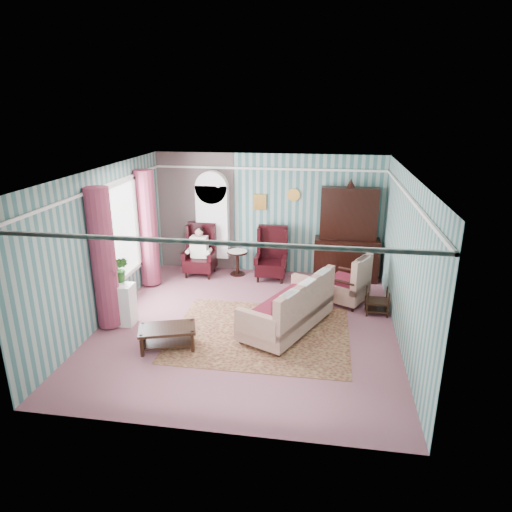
% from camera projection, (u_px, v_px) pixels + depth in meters
% --- Properties ---
extents(floor, '(6.00, 6.00, 0.00)m').
position_uv_depth(floor, '(247.00, 325.00, 8.69)').
color(floor, '#90535D').
rests_on(floor, ground).
extents(room_shell, '(5.53, 6.02, 2.91)m').
position_uv_depth(room_shell, '(215.00, 219.00, 8.30)').
color(room_shell, '#3D6F6E').
rests_on(room_shell, ground).
extents(bookcase, '(0.80, 0.28, 2.24)m').
position_uv_depth(bookcase, '(213.00, 227.00, 11.18)').
color(bookcase, white).
rests_on(bookcase, floor).
extents(dresser_hutch, '(1.50, 0.56, 2.36)m').
position_uv_depth(dresser_hutch, '(348.00, 231.00, 10.58)').
color(dresser_hutch, black).
rests_on(dresser_hutch, floor).
extents(wingback_left, '(0.76, 0.80, 1.25)m').
position_uv_depth(wingback_left, '(200.00, 250.00, 11.01)').
color(wingback_left, black).
rests_on(wingback_left, floor).
extents(wingback_right, '(0.76, 0.80, 1.25)m').
position_uv_depth(wingback_right, '(271.00, 254.00, 10.76)').
color(wingback_right, black).
rests_on(wingback_right, floor).
extents(seated_woman, '(0.44, 0.40, 1.18)m').
position_uv_depth(seated_woman, '(200.00, 252.00, 11.03)').
color(seated_woman, white).
rests_on(seated_woman, floor).
extents(round_side_table, '(0.50, 0.50, 0.60)m').
position_uv_depth(round_side_table, '(237.00, 263.00, 11.13)').
color(round_side_table, black).
rests_on(round_side_table, floor).
extents(nest_table, '(0.45, 0.38, 0.54)m').
position_uv_depth(nest_table, '(377.00, 301.00, 9.08)').
color(nest_table, black).
rests_on(nest_table, floor).
extents(plant_stand, '(0.55, 0.35, 0.80)m').
position_uv_depth(plant_stand, '(120.00, 304.00, 8.63)').
color(plant_stand, white).
rests_on(plant_stand, floor).
extents(rug, '(3.20, 2.60, 0.01)m').
position_uv_depth(rug, '(261.00, 333.00, 8.36)').
color(rug, '#50211A').
rests_on(rug, floor).
extents(sofa, '(1.86, 2.36, 0.91)m').
position_uv_depth(sofa, '(287.00, 307.00, 8.40)').
color(sofa, beige).
rests_on(sofa, floor).
extents(floral_armchair, '(1.18, 1.17, 0.99)m').
position_uv_depth(floral_armchair, '(346.00, 280.00, 9.53)').
color(floral_armchair, beige).
rests_on(floral_armchair, floor).
extents(coffee_table, '(1.07, 0.81, 0.39)m').
position_uv_depth(coffee_table, '(168.00, 338.00, 7.82)').
color(coffee_table, black).
rests_on(coffee_table, floor).
extents(potted_plant_a, '(0.37, 0.33, 0.38)m').
position_uv_depth(potted_plant_a, '(110.00, 278.00, 8.31)').
color(potted_plant_a, '#1B4C17').
rests_on(potted_plant_a, plant_stand).
extents(potted_plant_b, '(0.28, 0.23, 0.51)m').
position_uv_depth(potted_plant_b, '(121.00, 269.00, 8.55)').
color(potted_plant_b, '#214F18').
rests_on(potted_plant_b, plant_stand).
extents(potted_plant_c, '(0.25, 0.25, 0.34)m').
position_uv_depth(potted_plant_c, '(115.00, 274.00, 8.56)').
color(potted_plant_c, '#1C4917').
rests_on(potted_plant_c, plant_stand).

